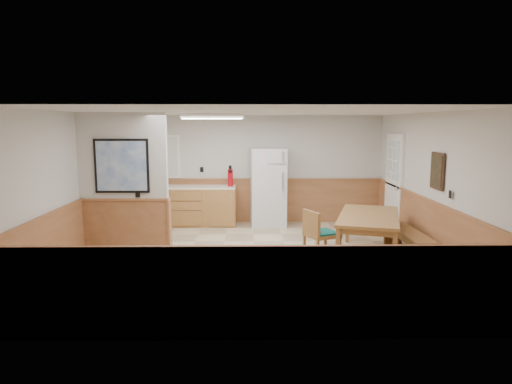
{
  "coord_description": "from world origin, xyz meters",
  "views": [
    {
      "loc": [
        -0.08,
        -7.62,
        2.31
      ],
      "look_at": [
        0.03,
        0.4,
        1.1
      ],
      "focal_mm": 32.0,
      "sensor_mm": 36.0,
      "label": 1
    }
  ],
  "objects_px": {
    "soap_bottle": "(155,181)",
    "dining_table": "(369,220)",
    "dining_bench": "(409,237)",
    "fire_extinguisher": "(230,177)",
    "dining_chair": "(317,231)",
    "refrigerator": "(268,187)"
  },
  "relations": [
    {
      "from": "dining_bench",
      "to": "soap_bottle",
      "type": "bearing_deg",
      "value": 151.49
    },
    {
      "from": "refrigerator",
      "to": "dining_chair",
      "type": "distance_m",
      "value": 2.8
    },
    {
      "from": "fire_extinguisher",
      "to": "soap_bottle",
      "type": "relative_size",
      "value": 2.02
    },
    {
      "from": "dining_chair",
      "to": "soap_bottle",
      "type": "bearing_deg",
      "value": 117.02
    },
    {
      "from": "dining_table",
      "to": "dining_bench",
      "type": "xyz_separation_m",
      "value": [
        0.72,
        0.04,
        -0.32
      ]
    },
    {
      "from": "dining_table",
      "to": "dining_chair",
      "type": "distance_m",
      "value": 0.93
    },
    {
      "from": "dining_chair",
      "to": "refrigerator",
      "type": "bearing_deg",
      "value": 81.59
    },
    {
      "from": "soap_bottle",
      "to": "fire_extinguisher",
      "type": "bearing_deg",
      "value": 0.35
    },
    {
      "from": "fire_extinguisher",
      "to": "dining_table",
      "type": "bearing_deg",
      "value": -43.63
    },
    {
      "from": "soap_bottle",
      "to": "dining_table",
      "type": "bearing_deg",
      "value": -31.47
    },
    {
      "from": "refrigerator",
      "to": "dining_chair",
      "type": "xyz_separation_m",
      "value": [
        0.74,
        -2.67,
        -0.39
      ]
    },
    {
      "from": "refrigerator",
      "to": "soap_bottle",
      "type": "relative_size",
      "value": 7.5
    },
    {
      "from": "dining_bench",
      "to": "fire_extinguisher",
      "type": "xyz_separation_m",
      "value": [
        -3.22,
        2.54,
        0.76
      ]
    },
    {
      "from": "dining_bench",
      "to": "dining_chair",
      "type": "relative_size",
      "value": 1.99
    },
    {
      "from": "fire_extinguisher",
      "to": "dining_chair",
      "type": "bearing_deg",
      "value": -57.1
    },
    {
      "from": "dining_table",
      "to": "soap_bottle",
      "type": "xyz_separation_m",
      "value": [
        -4.21,
        2.57,
        0.36
      ]
    },
    {
      "from": "dining_chair",
      "to": "soap_bottle",
      "type": "relative_size",
      "value": 3.61
    },
    {
      "from": "dining_bench",
      "to": "soap_bottle",
      "type": "relative_size",
      "value": 7.19
    },
    {
      "from": "refrigerator",
      "to": "fire_extinguisher",
      "type": "relative_size",
      "value": 3.72
    },
    {
      "from": "dining_table",
      "to": "soap_bottle",
      "type": "distance_m",
      "value": 4.95
    },
    {
      "from": "dining_bench",
      "to": "fire_extinguisher",
      "type": "distance_m",
      "value": 4.17
    },
    {
      "from": "dining_bench",
      "to": "dining_table",
      "type": "bearing_deg",
      "value": -177.85
    }
  ]
}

